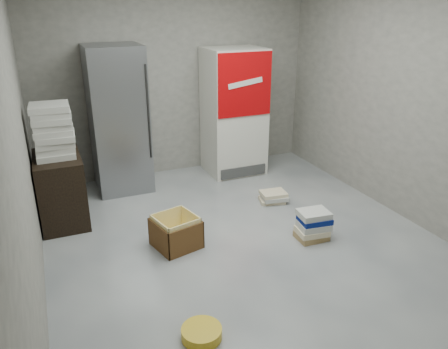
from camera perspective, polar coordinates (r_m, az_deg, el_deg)
name	(u,v)px	position (r m, az deg, el deg)	size (l,w,h in m)	color
ground	(250,248)	(4.62, 3.48, -9.59)	(5.00, 5.00, 0.00)	#B2B2AE
room_shell	(255,74)	(3.99, 4.08, 12.99)	(4.04, 5.04, 2.82)	gray
steel_fridge	(118,120)	(5.90, -13.62, 6.94)	(0.70, 0.72, 1.90)	#94969B
coke_cooler	(234,112)	(6.37, 1.30, 8.20)	(0.80, 0.73, 1.80)	silver
wood_shelf	(61,189)	(5.32, -20.50, -1.82)	(0.50, 0.80, 0.80)	black
supply_box_stack	(53,131)	(5.10, -21.42, 5.36)	(0.44, 0.44, 0.58)	beige
phonebook_stack_main	(313,225)	(4.81, 11.56, -6.51)	(0.37, 0.30, 0.32)	#9F804F
phonebook_stack_side	(273,197)	(5.61, 6.46, -2.93)	(0.38, 0.34, 0.14)	beige
cardboard_box	(176,234)	(4.62, -6.27, -7.72)	(0.52, 0.52, 0.34)	yellow
bucket_lid	(202,333)	(3.56, -2.95, -19.97)	(0.31, 0.31, 0.08)	yellow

